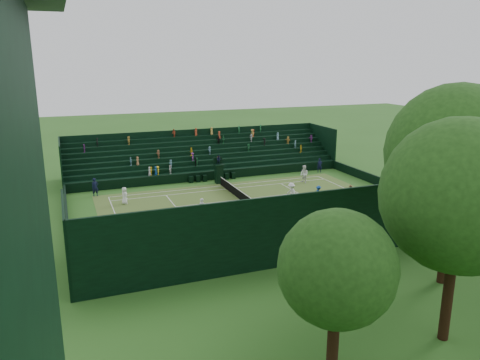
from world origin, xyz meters
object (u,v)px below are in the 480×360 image
(player_far_west, at_px, (304,174))
(player_far_east, at_px, (291,192))
(umpire_chair, at_px, (219,171))
(player_near_east, at_px, (202,208))
(tennis_net, at_px, (240,195))
(player_near_west, at_px, (124,196))

(player_far_west, bearing_deg, player_far_east, -54.89)
(umpire_chair, bearing_deg, player_far_east, 24.86)
(player_near_east, distance_m, player_far_west, 15.74)
(player_far_east, bearing_deg, umpire_chair, -160.09)
(player_near_east, xyz_separation_m, player_far_west, (-7.34, 13.93, 0.09))
(tennis_net, distance_m, umpire_chair, 6.80)
(tennis_net, xyz_separation_m, player_far_east, (2.38, 4.35, 0.41))
(umpire_chair, xyz_separation_m, player_near_east, (10.60, -5.10, -0.47))
(tennis_net, height_order, player_far_west, player_far_west)
(player_near_west, distance_m, player_far_east, 15.84)
(player_near_east, bearing_deg, player_near_west, 9.35)
(player_near_west, height_order, player_near_east, player_near_east)
(player_near_east, relative_size, player_far_west, 0.90)
(umpire_chair, bearing_deg, tennis_net, -1.04)
(umpire_chair, distance_m, player_near_west, 11.52)
(player_near_east, height_order, player_far_east, player_far_east)
(player_near_east, bearing_deg, player_far_west, -93.80)
(player_near_east, bearing_deg, tennis_net, -83.89)
(tennis_net, relative_size, player_far_west, 5.92)
(umpire_chair, bearing_deg, player_near_east, -25.69)
(tennis_net, xyz_separation_m, player_near_east, (3.84, -4.97, 0.36))
(tennis_net, distance_m, player_far_west, 9.62)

